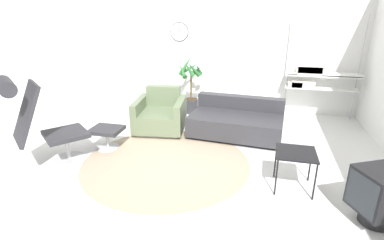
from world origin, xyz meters
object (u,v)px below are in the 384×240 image
at_px(ottoman, 107,133).
at_px(armchair_red, 161,115).
at_px(crt_television, 381,195).
at_px(shelf_unit, 312,76).
at_px(side_table, 296,156).
at_px(potted_plant, 191,88).
at_px(couch_low, 237,122).
at_px(lounge_chair, 36,115).

bearing_deg(ottoman, armchair_red, 60.00).
height_order(ottoman, crt_television, crt_television).
bearing_deg(shelf_unit, side_table, -99.72).
bearing_deg(crt_television, potted_plant, 14.29).
xyz_separation_m(couch_low, side_table, (0.86, -1.57, 0.21)).
distance_m(ottoman, shelf_unit, 4.09).
distance_m(crt_television, potted_plant, 4.16).
bearing_deg(side_table, couch_low, 118.93).
relative_size(couch_low, crt_television, 2.60).
distance_m(side_table, potted_plant, 3.26).
bearing_deg(lounge_chair, shelf_unit, 77.47).
bearing_deg(ottoman, shelf_unit, 34.88).
relative_size(side_table, crt_television, 0.78).
bearing_deg(shelf_unit, potted_plant, -174.99).
relative_size(side_table, shelf_unit, 0.24).
height_order(ottoman, shelf_unit, shelf_unit).
xyz_separation_m(couch_low, shelf_unit, (1.35, 1.25, 0.65)).
xyz_separation_m(armchair_red, potted_plant, (0.31, 1.11, 0.28)).
xyz_separation_m(ottoman, couch_low, (1.97, 1.06, -0.02)).
relative_size(lounge_chair, couch_low, 0.79).
height_order(armchair_red, couch_low, armchair_red).
distance_m(side_table, shelf_unit, 2.89).
distance_m(couch_low, potted_plant, 1.54).
height_order(couch_low, side_table, couch_low).
xyz_separation_m(armchair_red, crt_television, (3.07, -1.98, 0.07)).
bearing_deg(couch_low, ottoman, 33.12).
height_order(ottoman, armchair_red, armchair_red).
height_order(side_table, potted_plant, potted_plant).
relative_size(potted_plant, shelf_unit, 0.60).
distance_m(lounge_chair, shelf_unit, 4.98).
xyz_separation_m(armchair_red, shelf_unit, (2.75, 1.33, 0.61)).
xyz_separation_m(couch_low, crt_television, (1.67, -2.06, 0.11)).
bearing_deg(side_table, potted_plant, 127.04).
bearing_deg(armchair_red, crt_television, 139.73).
height_order(lounge_chair, potted_plant, lounge_chair).
distance_m(ottoman, armchair_red, 1.14).
height_order(ottoman, side_table, side_table).
bearing_deg(side_table, crt_television, -31.75).
relative_size(couch_low, shelf_unit, 0.81).
bearing_deg(lounge_chair, side_table, 43.57).
height_order(lounge_chair, crt_television, lounge_chair).
relative_size(couch_low, side_table, 3.36).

